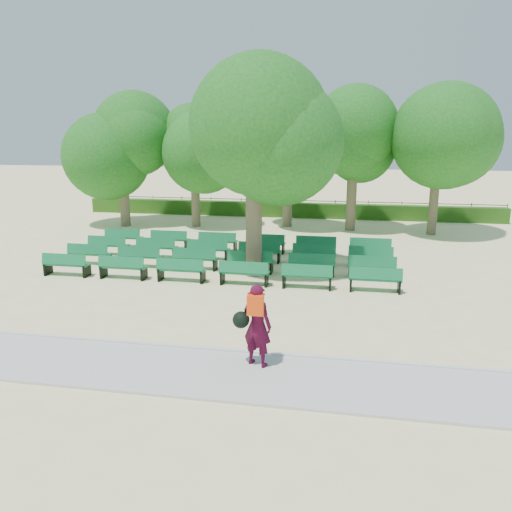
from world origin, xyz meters
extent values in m
plane|color=#F3E4A1|center=(0.00, 0.00, 0.00)|extent=(120.00, 120.00, 0.00)
cube|color=beige|center=(0.00, -7.40, 0.03)|extent=(30.00, 2.20, 0.06)
cube|color=silver|center=(0.00, -6.25, 0.05)|extent=(30.00, 0.12, 0.10)
cube|color=#275215|center=(0.00, 14.00, 0.45)|extent=(26.00, 0.70, 0.90)
cube|color=#136E3E|center=(-0.81, 1.71, 0.43)|extent=(1.72, 0.51, 0.06)
cube|color=#136E3E|center=(-0.81, 1.51, 0.66)|extent=(1.71, 0.17, 0.40)
cylinder|color=brown|center=(0.43, 0.54, 1.63)|extent=(0.59, 0.59, 3.26)
ellipsoid|color=#1F671D|center=(0.43, 0.54, 4.57)|extent=(4.74, 4.74, 4.27)
imported|color=#430921|center=(1.89, -6.85, 0.99)|extent=(0.79, 0.66, 1.87)
cube|color=#FF430D|center=(1.89, -7.06, 1.53)|extent=(0.35, 0.17, 0.44)
sphere|color=black|center=(1.54, -6.91, 1.12)|extent=(0.37, 0.37, 0.37)
camera|label=1|loc=(3.71, -16.91, 5.05)|focal=35.00mm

